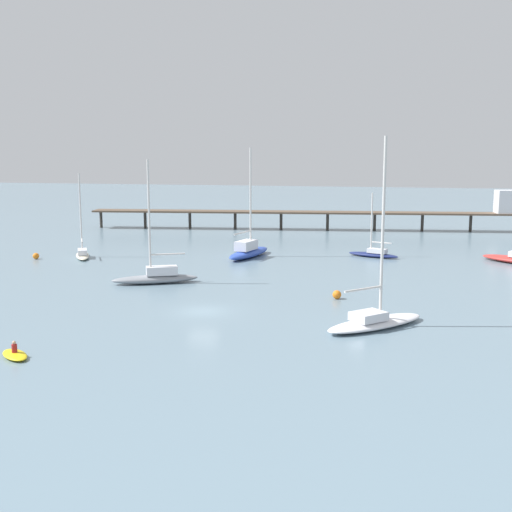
% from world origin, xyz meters
% --- Properties ---
extents(ground_plane, '(400.00, 400.00, 0.00)m').
position_xyz_m(ground_plane, '(0.00, 0.00, 0.00)').
color(ground_plane, slate).
extents(pier, '(74.67, 13.48, 7.09)m').
position_xyz_m(pier, '(10.87, 60.62, 3.65)').
color(pier, brown).
rests_on(pier, ground_plane).
extents(sailboat_gray, '(8.87, 5.68, 12.74)m').
position_xyz_m(sailboat_gray, '(-8.27, 10.29, 0.81)').
color(sailboat_gray, gray).
rests_on(sailboat_gray, ground_plane).
extents(sailboat_blue, '(4.68, 10.12, 14.03)m').
position_xyz_m(sailboat_blue, '(-2.75, 28.47, 0.93)').
color(sailboat_blue, '#2D4CB7').
rests_on(sailboat_blue, ground_plane).
extents(sailboat_cream, '(4.77, 6.89, 10.83)m').
position_xyz_m(sailboat_cream, '(-23.60, 23.56, 0.70)').
color(sailboat_cream, beige).
rests_on(sailboat_cream, ground_plane).
extents(sailboat_white, '(8.50, 8.63, 14.70)m').
position_xyz_m(sailboat_white, '(14.54, -1.92, 0.72)').
color(sailboat_white, white).
rests_on(sailboat_white, ground_plane).
extents(sailboat_navy, '(6.98, 4.11, 8.29)m').
position_xyz_m(sailboat_navy, '(13.11, 32.16, 0.55)').
color(sailboat_navy, navy).
rests_on(sailboat_navy, ground_plane).
extents(dinghy_yellow, '(3.13, 2.93, 1.14)m').
position_xyz_m(dinghy_yellow, '(-8.53, -14.63, 0.20)').
color(dinghy_yellow, yellow).
rests_on(dinghy_yellow, ground_plane).
extents(mooring_buoy_near, '(0.80, 0.80, 0.80)m').
position_xyz_m(mooring_buoy_near, '(-28.80, 21.15, 0.40)').
color(mooring_buoy_near, orange).
rests_on(mooring_buoy_near, ground_plane).
extents(mooring_buoy_outer, '(0.82, 0.82, 0.82)m').
position_xyz_m(mooring_buoy_outer, '(10.73, 7.19, 0.41)').
color(mooring_buoy_outer, orange).
rests_on(mooring_buoy_outer, ground_plane).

